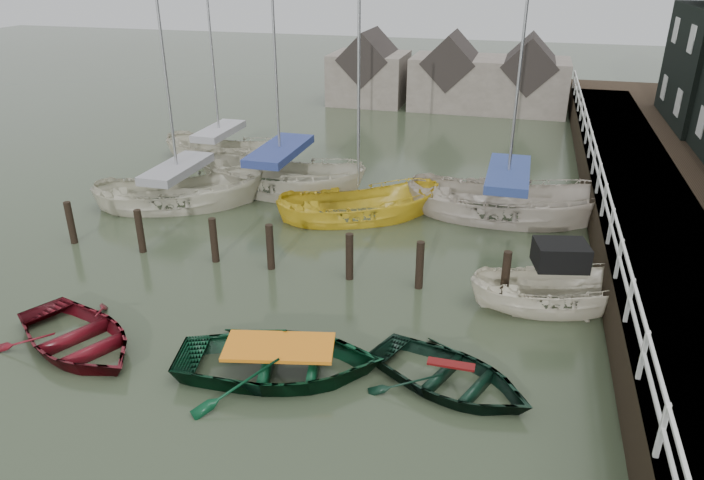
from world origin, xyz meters
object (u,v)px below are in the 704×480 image
(rowboat_dkgreen, at_px, (449,386))
(sailboat_d, at_px, (504,216))
(rowboat_red, at_px, (79,348))
(rowboat_green, at_px, (281,373))
(sailboat_c, at_px, (358,217))
(sailboat_e, at_px, (222,159))
(motorboat, at_px, (554,305))
(sailboat_b, at_px, (282,190))
(sailboat_a, at_px, (181,204))

(rowboat_dkgreen, height_order, sailboat_d, sailboat_d)
(rowboat_red, height_order, rowboat_green, rowboat_green)
(sailboat_c, bearing_deg, rowboat_dkgreen, -177.77)
(sailboat_d, bearing_deg, sailboat_e, 75.32)
(rowboat_red, xyz_separation_m, rowboat_dkgreen, (8.62, 0.89, 0.00))
(rowboat_red, bearing_deg, sailboat_e, 39.94)
(motorboat, bearing_deg, rowboat_dkgreen, 138.40)
(motorboat, xyz_separation_m, sailboat_b, (-10.14, 6.46, -0.03))
(sailboat_b, bearing_deg, sailboat_d, -82.98)
(rowboat_green, height_order, rowboat_dkgreen, rowboat_green)
(motorboat, bearing_deg, rowboat_red, 101.56)
(rowboat_dkgreen, bearing_deg, rowboat_red, 118.26)
(rowboat_dkgreen, xyz_separation_m, sailboat_a, (-10.94, 8.02, 0.07))
(rowboat_green, xyz_separation_m, sailboat_e, (-8.36, 14.06, 0.06))
(motorboat, distance_m, sailboat_b, 12.02)
(motorboat, height_order, sailboat_e, sailboat_e)
(rowboat_green, distance_m, sailboat_b, 11.80)
(sailboat_e, bearing_deg, sailboat_b, -115.73)
(rowboat_red, xyz_separation_m, sailboat_e, (-3.41, 14.40, 0.06))
(motorboat, distance_m, sailboat_a, 13.74)
(rowboat_red, height_order, sailboat_c, sailboat_c)
(rowboat_dkgreen, distance_m, sailboat_a, 13.57)
(sailboat_a, bearing_deg, sailboat_b, -75.21)
(rowboat_red, bearing_deg, rowboat_dkgreen, -57.46)
(rowboat_red, bearing_deg, sailboat_d, -13.50)
(rowboat_green, bearing_deg, sailboat_c, -8.54)
(rowboat_red, xyz_separation_m, rowboat_green, (4.95, 0.34, 0.00))
(motorboat, height_order, sailboat_d, sailboat_d)
(rowboat_dkgreen, height_order, sailboat_b, sailboat_b)
(rowboat_green, relative_size, motorboat, 0.97)
(rowboat_dkgreen, xyz_separation_m, motorboat, (2.20, 4.00, 0.09))
(rowboat_red, bearing_deg, motorboat, -39.04)
(sailboat_d, height_order, sailboat_e, sailboat_d)
(rowboat_dkgreen, distance_m, sailboat_b, 13.13)
(rowboat_green, height_order, sailboat_c, sailboat_c)
(rowboat_green, distance_m, sailboat_d, 11.43)
(sailboat_c, relative_size, sailboat_d, 0.84)
(sailboat_b, bearing_deg, rowboat_green, -149.05)
(sailboat_a, relative_size, sailboat_b, 1.05)
(rowboat_dkgreen, bearing_deg, sailboat_e, 64.01)
(rowboat_red, xyz_separation_m, motorboat, (10.82, 4.89, 0.09))
(sailboat_d, bearing_deg, sailboat_a, 100.63)
(motorboat, xyz_separation_m, sailboat_d, (-1.59, 6.05, -0.03))
(rowboat_green, xyz_separation_m, sailboat_c, (-0.68, 9.18, 0.01))
(motorboat, height_order, sailboat_c, sailboat_c)
(motorboat, bearing_deg, sailboat_e, 43.46)
(rowboat_red, bearing_deg, sailboat_c, 2.46)
(sailboat_b, height_order, sailboat_e, sailboat_b)
(sailboat_c, bearing_deg, sailboat_a, 70.86)
(sailboat_b, xyz_separation_m, sailboat_d, (8.55, -0.41, 0.00))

